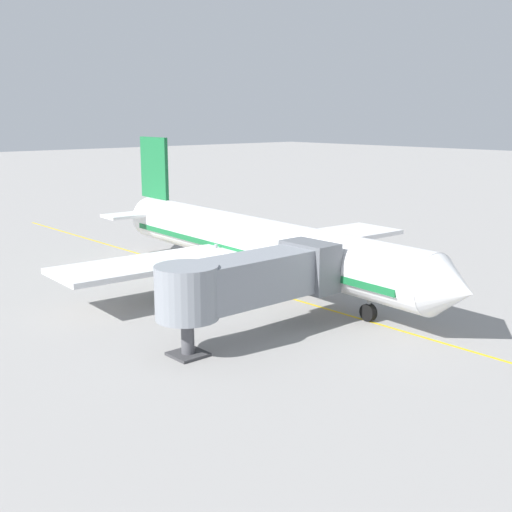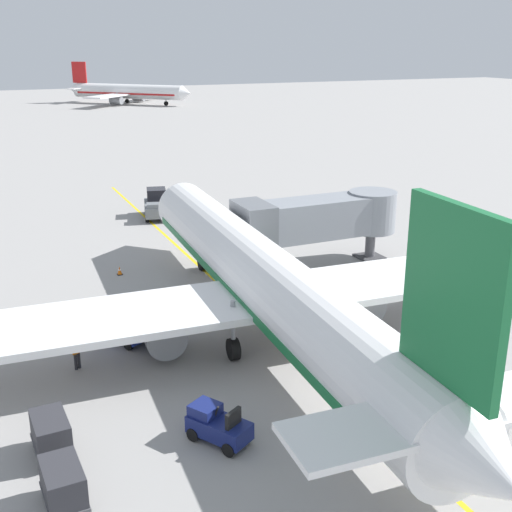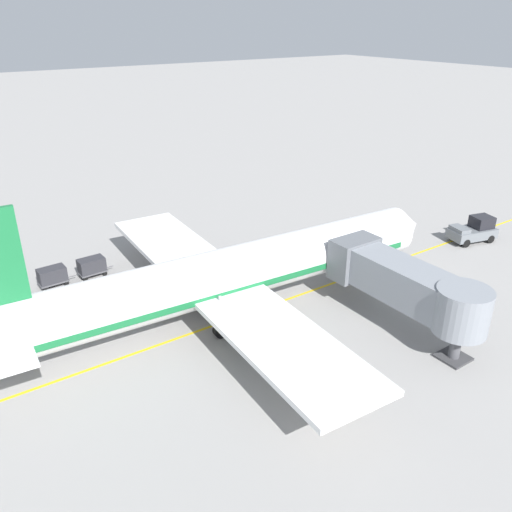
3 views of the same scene
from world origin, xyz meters
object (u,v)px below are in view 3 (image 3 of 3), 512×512
object	(u,v)px
baggage_cart_front	(92,266)
ground_crew_wing_walker	(174,255)
baggage_tug_lead	(211,263)
baggage_tug_trailing	(96,305)
safety_cone_nose_left	(319,248)
jet_bridge	(405,283)
parked_airliner	(227,275)
baggage_cart_second_in_train	(52,275)
pushback_tractor	(474,230)

from	to	relation	value
baggage_cart_front	ground_crew_wing_walker	distance (m)	6.81
baggage_tug_lead	baggage_tug_trailing	xyz separation A→B (m)	(1.31, -10.32, 0.00)
ground_crew_wing_walker	safety_cone_nose_left	size ratio (longest dim) A/B	2.86
jet_bridge	baggage_tug_lead	world-z (taller)	jet_bridge
parked_airliner	baggage_tug_trailing	distance (m)	9.81
baggage_cart_second_in_train	baggage_tug_trailing	bearing A→B (deg)	13.42
baggage_tug_trailing	baggage_cart_front	distance (m)	6.27
baggage_tug_trailing	safety_cone_nose_left	world-z (taller)	baggage_tug_trailing
baggage_tug_lead	baggage_cart_front	bearing A→B (deg)	-118.75
baggage_tug_trailing	safety_cone_nose_left	distance (m)	20.53
pushback_tractor	baggage_cart_front	world-z (taller)	pushback_tractor
baggage_tug_trailing	safety_cone_nose_left	size ratio (longest dim) A/B	4.68
parked_airliner	safety_cone_nose_left	bearing A→B (deg)	110.42
jet_bridge	ground_crew_wing_walker	world-z (taller)	jet_bridge
baggage_tug_lead	baggage_cart_second_in_train	xyz separation A→B (m)	(-4.73, -11.76, 0.24)
pushback_tractor	safety_cone_nose_left	world-z (taller)	pushback_tractor
pushback_tractor	baggage_tug_lead	distance (m)	25.33
baggage_cart_front	ground_crew_wing_walker	size ratio (longest dim) A/B	1.73
parked_airliner	baggage_cart_front	bearing A→B (deg)	-152.72
jet_bridge	baggage_cart_front	size ratio (longest dim) A/B	4.06
jet_bridge	baggage_tug_trailing	distance (m)	21.77
baggage_tug_trailing	baggage_cart_second_in_train	xyz separation A→B (m)	(-6.04, -1.44, 0.24)
baggage_tug_lead	baggage_cart_front	xyz separation A→B (m)	(-4.72, -8.60, 0.24)
jet_bridge	baggage_cart_second_in_train	world-z (taller)	jet_bridge
baggage_cart_front	parked_airliner	bearing A→B (deg)	27.28
parked_airliner	pushback_tractor	size ratio (longest dim) A/B	7.78
pushback_tractor	ground_crew_wing_walker	size ratio (longest dim) A/B	2.84
parked_airliner	baggage_tug_lead	distance (m)	7.76
jet_bridge	ground_crew_wing_walker	size ratio (longest dim) A/B	7.03
baggage_cart_front	ground_crew_wing_walker	xyz separation A→B (m)	(2.01, 6.51, 0.00)
jet_bridge	baggage_tug_lead	size ratio (longest dim) A/B	4.29
baggage_cart_second_in_train	safety_cone_nose_left	size ratio (longest dim) A/B	4.96
baggage_tug_lead	baggage_cart_front	world-z (taller)	baggage_tug_lead
ground_crew_wing_walker	parked_airliner	bearing A→B (deg)	-3.22
pushback_tractor	baggage_tug_lead	world-z (taller)	pushback_tractor
baggage_tug_trailing	ground_crew_wing_walker	xyz separation A→B (m)	(-4.02, 8.24, 0.24)
pushback_tractor	baggage_tug_trailing	size ratio (longest dim) A/B	1.74
ground_crew_wing_walker	safety_cone_nose_left	xyz separation A→B (m)	(4.81, 12.28, -0.66)
safety_cone_nose_left	baggage_tug_lead	bearing A→B (deg)	-101.62
jet_bridge	baggage_cart_second_in_train	size ratio (longest dim) A/B	4.06
baggage_tug_lead	jet_bridge	bearing A→B (deg)	22.76
jet_bridge	pushback_tractor	world-z (taller)	jet_bridge
ground_crew_wing_walker	baggage_tug_lead	bearing A→B (deg)	37.57
pushback_tractor	baggage_cart_second_in_train	size ratio (longest dim) A/B	1.64
baggage_cart_second_in_train	jet_bridge	bearing A→B (deg)	42.41
baggage_tug_trailing	ground_crew_wing_walker	bearing A→B (deg)	115.99
ground_crew_wing_walker	baggage_tug_trailing	bearing A→B (deg)	-64.01
parked_airliner	baggage_cart_front	distance (m)	13.22
jet_bridge	baggage_cart_front	world-z (taller)	jet_bridge
baggage_tug_trailing	ground_crew_wing_walker	distance (m)	9.17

